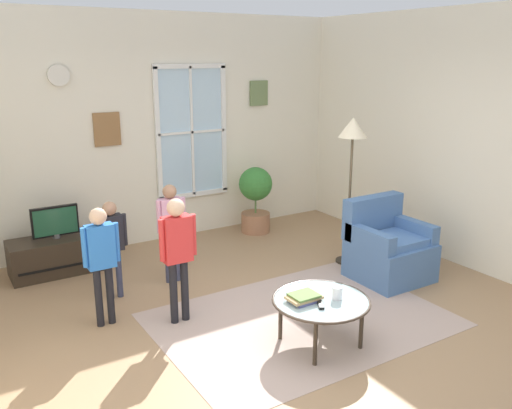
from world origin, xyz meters
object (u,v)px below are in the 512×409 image
television (55,222)px  person_black_shirt (112,239)px  tv_stand (58,255)px  person_pink_shirt (171,222)px  remote_near_books (321,305)px  person_blue_shirt (101,253)px  book_stack (304,298)px  floor_lamp (352,142)px  person_red_shirt (177,246)px  potted_plant_by_window (256,196)px  coffee_table (321,302)px  cup (337,293)px  armchair (388,249)px

television → person_black_shirt: (0.33, -0.99, 0.03)m
tv_stand → person_pink_shirt: size_ratio=0.96×
remote_near_books → person_blue_shirt: 1.96m
book_stack → floor_lamp: size_ratio=0.16×
television → person_red_shirt: person_red_shirt is taller
potted_plant_by_window → television: bearing=-178.7°
tv_stand → book_stack: bearing=-63.5°
remote_near_books → coffee_table: bearing=49.4°
book_stack → remote_near_books: (0.06, -0.14, -0.02)m
remote_near_books → person_blue_shirt: bearing=134.2°
tv_stand → television: size_ratio=2.07×
person_pink_shirt → person_blue_shirt: person_blue_shirt is taller
person_pink_shirt → person_red_shirt: (-0.31, -0.88, 0.06)m
cup → potted_plant_by_window: (1.02, 2.92, 0.05)m
coffee_table → floor_lamp: floor_lamp is taller
potted_plant_by_window → cup: bearing=-109.2°
television → remote_near_books: 3.23m
armchair → floor_lamp: size_ratio=0.51×
book_stack → cup: 0.28m
tv_stand → television: 0.39m
television → coffee_table: size_ratio=0.61×
tv_stand → potted_plant_by_window: (2.65, 0.06, 0.31)m
cup → remote_near_books: (-0.20, -0.03, -0.04)m
potted_plant_by_window → floor_lamp: size_ratio=0.53×
floor_lamp → cup: bearing=-134.1°
cup → person_blue_shirt: person_blue_shirt is taller
remote_near_books → person_pink_shirt: (-0.44, 1.97, 0.26)m
tv_stand → cup: size_ratio=9.44×
armchair → person_red_shirt: person_red_shirt is taller
coffee_table → person_red_shirt: bearing=130.0°
armchair → person_red_shirt: bearing=173.6°
tv_stand → book_stack: 3.08m
person_blue_shirt → person_black_shirt: bearing=63.5°
potted_plant_by_window → floor_lamp: bearing=-78.7°
remote_near_books → person_blue_shirt: person_blue_shirt is taller
armchair → tv_stand: bearing=145.7°
coffee_table → floor_lamp: 2.21m
armchair → floor_lamp: floor_lamp is taller
television → coffee_table: bearing=-61.7°
person_black_shirt → person_blue_shirt: (-0.25, -0.50, 0.06)m
armchair → remote_near_books: (-1.59, -0.83, 0.09)m
tv_stand → cup: bearing=-60.3°
television → person_black_shirt: bearing=-71.8°
book_stack → person_pink_shirt: size_ratio=0.26×
armchair → person_blue_shirt: bearing=169.1°
person_blue_shirt → remote_near_books: bearing=-45.8°
remote_near_books → potted_plant_by_window: size_ratio=0.15×
book_stack → potted_plant_by_window: bearing=65.5°
book_stack → person_black_shirt: (-1.04, 1.76, 0.19)m
television → potted_plant_by_window: 2.65m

